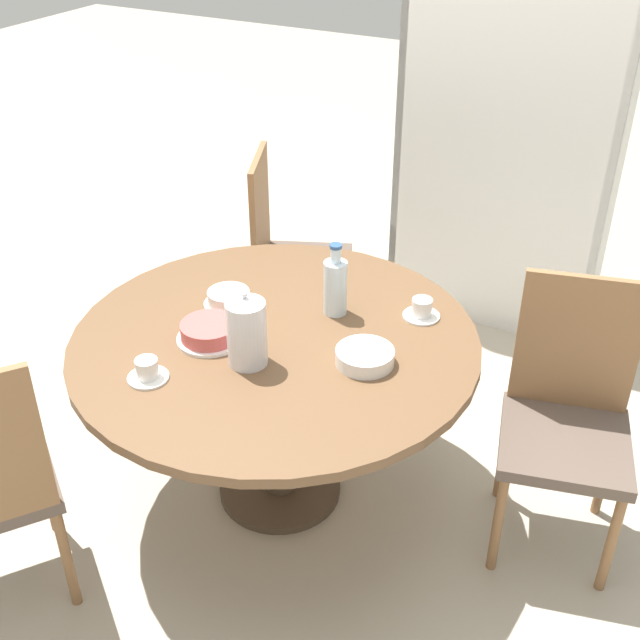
# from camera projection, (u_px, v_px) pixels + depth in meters

# --- Properties ---
(ground_plane) EXTENTS (14.00, 14.00, 0.00)m
(ground_plane) POSITION_uv_depth(u_px,v_px,m) (280.00, 490.00, 3.09)
(ground_plane) COLOR #B2A893
(dining_table) EXTENTS (1.39, 1.39, 0.71)m
(dining_table) POSITION_uv_depth(u_px,v_px,m) (276.00, 363.00, 2.77)
(dining_table) COLOR #473828
(dining_table) RESTS_ON ground_plane
(chair_a) EXTENTS (0.51, 0.51, 0.97)m
(chair_a) POSITION_uv_depth(u_px,v_px,m) (568.00, 415.00, 2.67)
(chair_a) COLOR olive
(chair_a) RESTS_ON ground_plane
(chair_b) EXTENTS (0.55, 0.55, 0.97)m
(chair_b) POSITION_uv_depth(u_px,v_px,m) (289.00, 253.00, 3.66)
(chair_b) COLOR olive
(chair_b) RESTS_ON ground_plane
(bookshelf) EXTENTS (1.02, 0.28, 1.61)m
(bookshelf) POSITION_uv_depth(u_px,v_px,m) (503.00, 170.00, 3.77)
(bookshelf) COLOR silver
(bookshelf) RESTS_ON ground_plane
(coffee_pot) EXTENTS (0.13, 0.13, 0.26)m
(coffee_pot) POSITION_uv_depth(u_px,v_px,m) (247.00, 331.00, 2.52)
(coffee_pot) COLOR silver
(coffee_pot) RESTS_ON dining_table
(water_bottle) EXTENTS (0.08, 0.08, 0.27)m
(water_bottle) POSITION_uv_depth(u_px,v_px,m) (335.00, 285.00, 2.78)
(water_bottle) COLOR silver
(water_bottle) RESTS_ON dining_table
(cake_main) EXTENTS (0.22, 0.22, 0.06)m
(cake_main) POSITION_uv_depth(u_px,v_px,m) (209.00, 332.00, 2.67)
(cake_main) COLOR white
(cake_main) RESTS_ON dining_table
(cake_second) EXTENTS (0.18, 0.18, 0.06)m
(cake_second) POSITION_uv_depth(u_px,v_px,m) (229.00, 299.00, 2.87)
(cake_second) COLOR white
(cake_second) RESTS_ON dining_table
(cup_a) EXTENTS (0.13, 0.13, 0.07)m
(cup_a) POSITION_uv_depth(u_px,v_px,m) (422.00, 310.00, 2.80)
(cup_a) COLOR white
(cup_a) RESTS_ON dining_table
(cup_b) EXTENTS (0.13, 0.13, 0.07)m
(cup_b) POSITION_uv_depth(u_px,v_px,m) (147.00, 371.00, 2.49)
(cup_b) COLOR white
(cup_b) RESTS_ON dining_table
(plate_stack) EXTENTS (0.19, 0.19, 0.05)m
(plate_stack) POSITION_uv_depth(u_px,v_px,m) (365.00, 357.00, 2.56)
(plate_stack) COLOR white
(plate_stack) RESTS_ON dining_table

